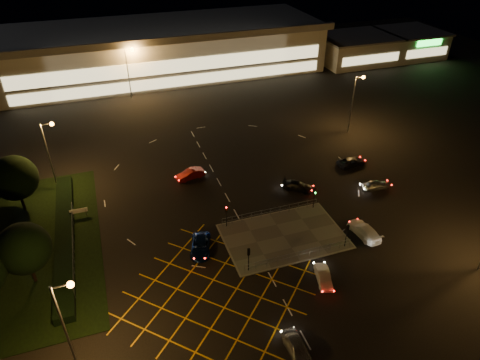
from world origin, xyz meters
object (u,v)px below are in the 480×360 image
object	(u,v)px
car_approach_white	(364,230)
signal_ne	(315,193)
signal_nw	(226,212)
signal_se	(347,231)
car_left_blue	(200,246)
signal_sw	(249,255)
car_far_dkgrey	(298,186)
car_right_silver	(376,185)
car_near_silver	(297,348)
car_east_grey	(352,162)
car_queue_white	(323,277)
car_circ_red	(190,174)

from	to	relation	value
car_approach_white	signal_ne	bearing A→B (deg)	-69.83
signal_nw	signal_se	bearing A→B (deg)	-33.65
signal_se	car_left_blue	bearing A→B (deg)	-17.02
signal_sw	car_far_dkgrey	distance (m)	17.40
signal_nw	car_approach_white	bearing A→B (deg)	-24.19
signal_sw	signal_ne	world-z (taller)	same
car_left_blue	car_right_silver	distance (m)	26.83
signal_sw	car_near_silver	xyz separation A→B (m)	(0.66, -10.97, -1.67)
signal_nw	car_east_grey	xyz separation A→B (m)	(22.53, 7.90, -1.74)
car_queue_white	car_far_dkgrey	size ratio (longest dim) A/B	0.88
signal_se	signal_nw	distance (m)	14.41
signal_ne	car_circ_red	bearing A→B (deg)	137.94
car_near_silver	car_approach_white	size ratio (longest dim) A/B	0.83
car_left_blue	car_circ_red	bearing A→B (deg)	98.71
signal_sw	signal_nw	distance (m)	7.99
signal_se	car_far_dkgrey	world-z (taller)	signal_se
car_queue_white	car_left_blue	world-z (taller)	car_left_blue
car_approach_white	signal_se	bearing A→B (deg)	13.55
car_near_silver	car_circ_red	xyz separation A→B (m)	(-2.31, 31.28, 0.00)
signal_se	car_queue_white	xyz separation A→B (m)	(-4.96, -3.97, -1.75)
car_left_blue	car_far_dkgrey	bearing A→B (deg)	43.37
signal_se	car_right_silver	size ratio (longest dim) A/B	0.84
signal_se	signal_nw	size ratio (longest dim) A/B	1.00
car_queue_white	signal_nw	bearing A→B (deg)	135.81
car_east_grey	car_approach_white	bearing A→B (deg)	148.43
car_queue_white	car_far_dkgrey	xyz separation A→B (m)	(4.84, 16.56, 0.00)
signal_ne	car_approach_white	xyz separation A→B (m)	(3.28, -6.86, -1.65)
signal_ne	car_circ_red	distance (m)	18.47
car_right_silver	car_near_silver	bearing A→B (deg)	139.23
signal_se	car_far_dkgrey	bearing A→B (deg)	-89.45
signal_sw	car_queue_white	xyz separation A→B (m)	(7.04, -3.97, -1.75)
signal_sw	car_east_grey	distance (m)	27.62
signal_se	car_near_silver	xyz separation A→B (m)	(-11.34, -10.97, -1.67)
car_left_blue	car_east_grey	distance (m)	28.80
signal_se	signal_nw	bearing A→B (deg)	-33.65
signal_sw	car_right_silver	world-z (taller)	signal_sw
car_east_grey	car_left_blue	bearing A→B (deg)	106.95
car_queue_white	car_approach_white	world-z (taller)	car_approach_white
signal_sw	signal_nw	bearing A→B (deg)	-90.00
signal_ne	car_approach_white	bearing A→B (deg)	-64.46
signal_se	car_near_silver	distance (m)	15.86
car_approach_white	car_queue_white	bearing A→B (deg)	26.36
car_queue_white	car_approach_white	xyz separation A→B (m)	(8.24, 5.10, 0.10)
signal_sw	car_east_grey	size ratio (longest dim) A/B	0.69
car_left_blue	car_right_silver	xyz separation A→B (m)	(26.49, 4.30, -0.02)
car_near_silver	car_east_grey	xyz separation A→B (m)	(21.87, 26.85, -0.07)
car_right_silver	car_far_dkgrey	bearing A→B (deg)	78.57
signal_sw	car_queue_white	world-z (taller)	signal_sw
signal_sw	car_right_silver	distance (m)	24.27
car_near_silver	car_east_grey	world-z (taller)	car_near_silver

